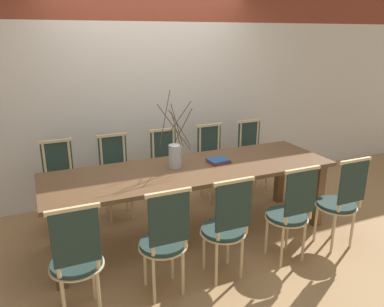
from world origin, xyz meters
The scene contains 15 objects.
ground_plane centered at (0.00, 0.00, 0.00)m, with size 16.00×16.00×0.00m, color #A87F51.
wall_rear centered at (0.00, 1.29, 1.60)m, with size 12.00×0.06×3.20m.
dining_table centered at (0.00, 0.00, 0.67)m, with size 2.91×0.90×0.76m.
chair_near_leftend centered at (-1.24, -0.78, 0.51)m, with size 0.40×0.40×0.96m.
chair_near_left centered at (-0.57, -0.78, 0.51)m, with size 0.40×0.40×0.96m.
chair_near_center centered at (-0.03, -0.78, 0.51)m, with size 0.40×0.40×0.96m.
chair_near_right centered at (0.64, -0.78, 0.51)m, with size 0.40×0.40×0.96m.
chair_near_rightend centered at (1.23, -0.78, 0.51)m, with size 0.40×0.40×0.96m.
chair_far_leftend centered at (-1.21, 0.78, 0.51)m, with size 0.40×0.40×0.96m.
chair_far_left centered at (-0.61, 0.78, 0.51)m, with size 0.40×0.40×0.96m.
chair_far_center centered at (0.01, 0.78, 0.51)m, with size 0.40×0.40×0.96m.
chair_far_right centered at (0.62, 0.78, 0.51)m, with size 0.40×0.40×0.96m.
chair_far_rightend centered at (1.21, 0.78, 0.51)m, with size 0.40×0.40×0.96m.
vase_centerpiece centered at (-0.15, 0.09, 0.89)m, with size 0.40×0.40×0.76m.
book_stack centered at (0.32, 0.04, 0.78)m, with size 0.23×0.20×0.04m.
Camera 1 is at (-1.40, -3.22, 2.03)m, focal length 35.00 mm.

